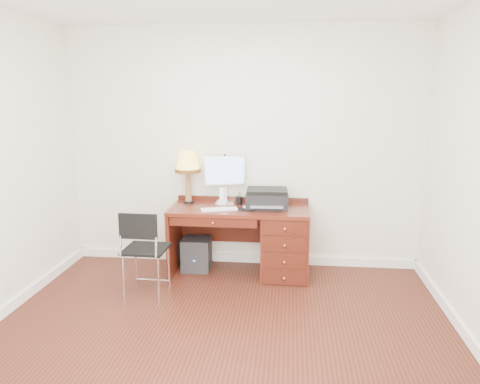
# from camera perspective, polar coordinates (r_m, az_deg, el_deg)

# --- Properties ---
(ground) EXTENTS (4.00, 4.00, 0.00)m
(ground) POSITION_cam_1_polar(r_m,az_deg,el_deg) (4.05, -2.35, -17.11)
(ground) COLOR #33130B
(ground) RESTS_ON ground
(room_shell) EXTENTS (4.00, 4.00, 4.00)m
(room_shell) POSITION_cam_1_polar(r_m,az_deg,el_deg) (4.58, -1.15, -12.75)
(room_shell) COLOR silver
(room_shell) RESTS_ON ground
(desk) EXTENTS (1.50, 0.67, 0.75)m
(desk) POSITION_cam_1_polar(r_m,az_deg,el_deg) (5.15, 3.52, -5.62)
(desk) COLOR #591D12
(desk) RESTS_ON ground
(monitor) EXTENTS (0.46, 0.18, 0.53)m
(monitor) POSITION_cam_1_polar(r_m,az_deg,el_deg) (5.27, -1.79, 2.30)
(monitor) COLOR silver
(monitor) RESTS_ON desk
(keyboard) EXTENTS (0.40, 0.21, 0.01)m
(keyboard) POSITION_cam_1_polar(r_m,az_deg,el_deg) (4.97, -2.56, -2.10)
(keyboard) COLOR white
(keyboard) RESTS_ON desk
(mouse_pad) EXTENTS (0.20, 0.20, 0.04)m
(mouse_pad) POSITION_cam_1_polar(r_m,az_deg,el_deg) (4.99, 0.85, -2.00)
(mouse_pad) COLOR black
(mouse_pad) RESTS_ON desk
(printer) EXTENTS (0.47, 0.37, 0.20)m
(printer) POSITION_cam_1_polar(r_m,az_deg,el_deg) (5.08, 3.31, -0.75)
(printer) COLOR black
(printer) RESTS_ON desk
(leg_lamp) EXTENTS (0.29, 0.29, 0.59)m
(leg_lamp) POSITION_cam_1_polar(r_m,az_deg,el_deg) (5.24, -6.38, 3.30)
(leg_lamp) COLOR black
(leg_lamp) RESTS_ON desk
(phone) EXTENTS (0.10, 0.10, 0.19)m
(phone) POSITION_cam_1_polar(r_m,az_deg,el_deg) (5.21, -2.26, -0.90)
(phone) COLOR white
(phone) RESTS_ON desk
(pen_cup) EXTENTS (0.07, 0.07, 0.09)m
(pen_cup) POSITION_cam_1_polar(r_m,az_deg,el_deg) (5.20, -0.08, -1.04)
(pen_cup) COLOR black
(pen_cup) RESTS_ON desk
(chair) EXTENTS (0.42, 0.42, 0.87)m
(chair) POSITION_cam_1_polar(r_m,az_deg,el_deg) (4.66, -11.68, -6.30)
(chair) COLOR black
(chair) RESTS_ON ground
(equipment_box) EXTENTS (0.32, 0.32, 0.36)m
(equipment_box) POSITION_cam_1_polar(r_m,az_deg,el_deg) (5.36, -5.31, -7.51)
(equipment_box) COLOR black
(equipment_box) RESTS_ON ground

